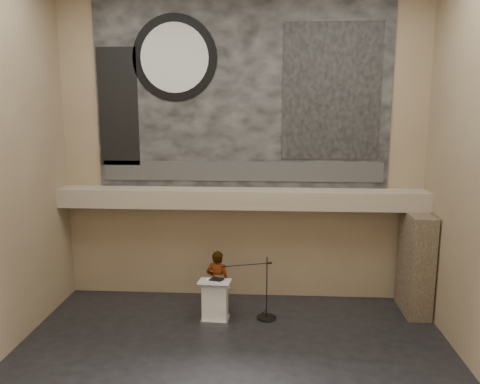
{
  "coord_description": "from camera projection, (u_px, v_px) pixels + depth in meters",
  "views": [
    {
      "loc": [
        0.73,
        -8.89,
        5.46
      ],
      "look_at": [
        0.0,
        3.2,
        3.2
      ],
      "focal_mm": 35.0,
      "sensor_mm": 36.0,
      "label": 1
    }
  ],
  "objects": [
    {
      "name": "binder",
      "position": [
        217.0,
        280.0,
        11.81
      ],
      "size": [
        0.39,
        0.35,
        0.04
      ],
      "primitive_type": "cube",
      "rotation": [
        0.0,
        0.0,
        -0.37
      ],
      "color": "black",
      "rests_on": "lectern"
    },
    {
      "name": "floor",
      "position": [
        231.0,
        370.0,
        9.77
      ],
      "size": [
        10.0,
        10.0,
        0.0
      ],
      "primitive_type": "plane",
      "color": "black",
      "rests_on": "ground"
    },
    {
      "name": "banner_clock_face",
      "position": [
        174.0,
        58.0,
        12.49
      ],
      "size": [
        1.84,
        0.02,
        1.84
      ],
      "primitive_type": "cylinder",
      "rotation": [
        1.57,
        0.0,
        0.0
      ],
      "color": "silver",
      "rests_on": "banner"
    },
    {
      "name": "banner_clock_rim",
      "position": [
        175.0,
        58.0,
        12.51
      ],
      "size": [
        2.3,
        0.02,
        2.3
      ],
      "primitive_type": "cylinder",
      "rotation": [
        1.57,
        0.0,
        0.0
      ],
      "color": "black",
      "rests_on": "banner"
    },
    {
      "name": "mic_stand",
      "position": [
        265.0,
        309.0,
        12.11
      ],
      "size": [
        1.4,
        0.6,
        1.66
      ],
      "rotation": [
        0.0,
        0.0,
        0.28
      ],
      "color": "black",
      "rests_on": "floor"
    },
    {
      "name": "lectern",
      "position": [
        215.0,
        300.0,
        11.91
      ],
      "size": [
        0.82,
        0.61,
        1.14
      ],
      "rotation": [
        0.0,
        0.0,
        -0.05
      ],
      "color": "silver",
      "rests_on": "floor"
    },
    {
      "name": "wall_front",
      "position": [
        200.0,
        218.0,
        5.07
      ],
      "size": [
        10.0,
        0.02,
        8.5
      ],
      "primitive_type": "cube",
      "color": "#8A6F57",
      "rests_on": "floor"
    },
    {
      "name": "banner_text_strip",
      "position": [
        242.0,
        171.0,
        12.96
      ],
      "size": [
        7.76,
        0.02,
        0.55
      ],
      "primitive_type": "cube",
      "color": "#2F2F2F",
      "rests_on": "banner"
    },
    {
      "name": "sprinkler_right",
      "position": [
        311.0,
        210.0,
        12.65
      ],
      "size": [
        0.04,
        0.04,
        0.06
      ],
      "primitive_type": "cylinder",
      "color": "#B2893D",
      "rests_on": "soffit"
    },
    {
      "name": "soffit",
      "position": [
        241.0,
        198.0,
        12.76
      ],
      "size": [
        10.0,
        0.8,
        0.5
      ],
      "primitive_type": "cube",
      "color": "gray",
      "rests_on": "wall_back"
    },
    {
      "name": "papers",
      "position": [
        211.0,
        280.0,
        11.8
      ],
      "size": [
        0.28,
        0.35,
        0.0
      ],
      "primitive_type": "cube",
      "rotation": [
        0.0,
        0.0,
        0.17
      ],
      "color": "white",
      "rests_on": "lectern"
    },
    {
      "name": "speaker_person",
      "position": [
        218.0,
        282.0,
        12.34
      ],
      "size": [
        0.7,
        0.53,
        1.72
      ],
      "primitive_type": "imported",
      "rotation": [
        0.0,
        0.0,
        2.94
      ],
      "color": "white",
      "rests_on": "floor"
    },
    {
      "name": "banner",
      "position": [
        242.0,
        96.0,
        12.62
      ],
      "size": [
        8.0,
        0.05,
        5.0
      ],
      "primitive_type": "cube",
      "color": "black",
      "rests_on": "wall_back"
    },
    {
      "name": "banner_brick_print",
      "position": [
        118.0,
        107.0,
        12.84
      ],
      "size": [
        1.1,
        0.02,
        3.2
      ],
      "primitive_type": "cube",
      "color": "black",
      "rests_on": "banner"
    },
    {
      "name": "stone_pier",
      "position": [
        415.0,
        263.0,
        12.34
      ],
      "size": [
        0.6,
        1.4,
        2.7
      ],
      "primitive_type": "cube",
      "color": "#45382A",
      "rests_on": "floor"
    },
    {
      "name": "wall_back",
      "position": [
        242.0,
        149.0,
        12.92
      ],
      "size": [
        10.0,
        0.02,
        8.5
      ],
      "primitive_type": "cube",
      "color": "#8A6F57",
      "rests_on": "floor"
    },
    {
      "name": "sprinkler_left",
      "position": [
        183.0,
        208.0,
        12.86
      ],
      "size": [
        0.04,
        0.04,
        0.06
      ],
      "primitive_type": "cylinder",
      "color": "#B2893D",
      "rests_on": "soffit"
    },
    {
      "name": "banner_building_print",
      "position": [
        332.0,
        92.0,
        12.42
      ],
      "size": [
        2.6,
        0.02,
        3.6
      ],
      "primitive_type": "cube",
      "color": "black",
      "rests_on": "banner"
    }
  ]
}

